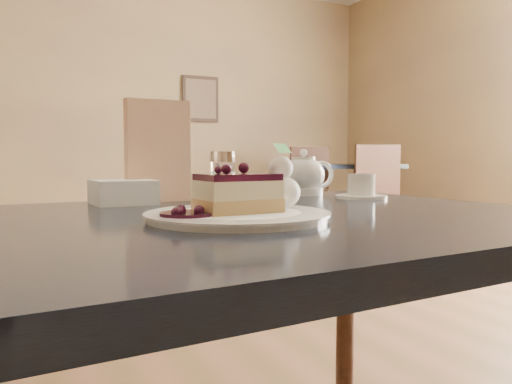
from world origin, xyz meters
name	(u,v)px	position (x,y,z in m)	size (l,w,h in m)	color
main_table	(224,264)	(0.09, -0.05, 0.71)	(1.32, 0.93, 0.79)	black
dessert_plate	(238,216)	(0.09, -0.10, 0.80)	(0.29, 0.29, 0.01)	white
cheesecake_slice	(237,193)	(0.09, -0.10, 0.83)	(0.13, 0.10, 0.06)	#B88A44
whipped_cream	(281,192)	(0.18, -0.08, 0.83)	(0.07, 0.07, 0.06)	white
berry_sauce	(187,214)	(0.00, -0.11, 0.81)	(0.08, 0.08, 0.01)	black
tea_set	(314,179)	(0.48, 0.28, 0.84)	(0.25, 0.28, 0.11)	white
menu_card	(158,151)	(0.06, 0.29, 0.91)	(0.15, 0.03, 0.23)	#F5E5B9
sugar_shaker	(223,174)	(0.23, 0.31, 0.85)	(0.06, 0.06, 0.12)	white
napkin_stack	(123,192)	(-0.02, 0.26, 0.82)	(0.13, 0.13, 0.05)	white
bg_table_far_right	(340,233)	(2.87, 3.55, 0.08)	(1.26, 2.00, 1.33)	black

